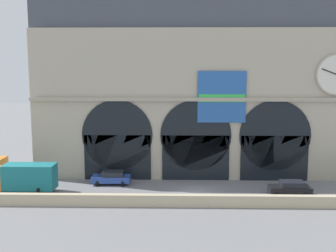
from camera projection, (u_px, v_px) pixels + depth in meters
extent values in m
plane|color=slate|center=(197.00, 192.00, 46.03)|extent=(200.00, 200.00, 0.00)
cube|color=#BCAD8C|center=(199.00, 201.00, 41.37)|extent=(90.00, 0.70, 1.20)
cube|color=#B2A891|center=(195.00, 103.00, 52.40)|extent=(39.22, 5.61, 17.94)
cube|color=#424751|center=(196.00, 14.00, 51.07)|extent=(39.22, 5.01, 3.75)
cube|color=black|center=(118.00, 157.00, 50.73)|extent=(7.98, 0.20, 5.44)
cylinder|color=black|center=(117.00, 135.00, 50.32)|extent=(8.40, 0.20, 8.40)
cube|color=black|center=(196.00, 158.00, 50.51)|extent=(7.98, 0.20, 5.44)
cylinder|color=black|center=(196.00, 135.00, 50.11)|extent=(8.40, 0.20, 8.40)
cube|color=black|center=(274.00, 158.00, 50.30)|extent=(7.98, 0.20, 5.44)
cylinder|color=black|center=(275.00, 136.00, 49.89)|extent=(8.40, 0.20, 8.40)
cube|color=black|center=(330.00, 72.00, 48.33)|extent=(1.80, 0.04, 0.77)
cube|color=#2659A5|center=(222.00, 97.00, 49.23)|extent=(5.62, 0.12, 6.00)
cube|color=green|center=(222.00, 98.00, 49.18)|extent=(5.40, 0.04, 0.93)
cube|color=#A49A85|center=(196.00, 99.00, 49.37)|extent=(39.22, 0.50, 0.44)
cube|color=#19727A|center=(30.00, 176.00, 45.80)|extent=(5.50, 2.30, 2.70)
cylinder|color=black|center=(39.00, 192.00, 44.95)|extent=(0.28, 0.84, 0.84)
cylinder|color=black|center=(45.00, 186.00, 46.99)|extent=(0.28, 0.84, 0.84)
cube|color=#28479E|center=(111.00, 179.00, 49.01)|extent=(4.40, 1.80, 0.70)
cube|color=black|center=(113.00, 174.00, 48.91)|extent=(2.46, 1.62, 0.55)
cylinder|color=black|center=(97.00, 184.00, 48.30)|extent=(0.28, 0.60, 0.60)
cylinder|color=black|center=(100.00, 180.00, 49.90)|extent=(0.28, 0.60, 0.60)
cylinder|color=black|center=(123.00, 184.00, 48.23)|extent=(0.28, 0.60, 0.60)
cylinder|color=black|center=(125.00, 180.00, 49.83)|extent=(0.28, 0.60, 0.60)
cube|color=black|center=(290.00, 189.00, 44.94)|extent=(4.40, 1.80, 0.70)
cube|color=black|center=(292.00, 184.00, 44.84)|extent=(2.46, 1.62, 0.55)
cylinder|color=black|center=(278.00, 195.00, 44.22)|extent=(0.28, 0.60, 0.60)
cylinder|color=black|center=(274.00, 190.00, 45.83)|extent=(0.28, 0.60, 0.60)
cylinder|color=black|center=(306.00, 195.00, 44.16)|extent=(0.28, 0.60, 0.60)
cylinder|color=black|center=(301.00, 190.00, 45.76)|extent=(0.28, 0.60, 0.60)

